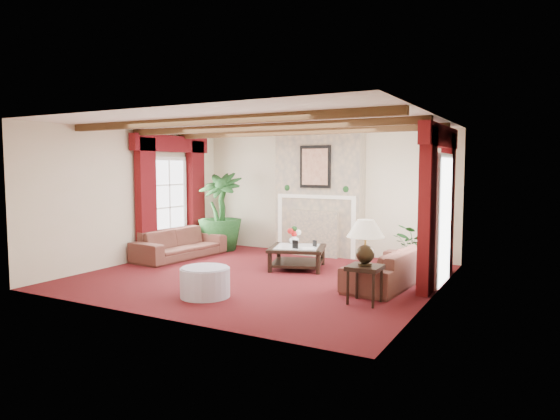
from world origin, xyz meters
The scene contains 23 objects.
floor centered at (0.00, 0.00, 0.00)m, with size 6.00×6.00×0.00m, color #3F0B0F.
ceiling centered at (0.00, 0.00, 2.70)m, with size 6.00×6.00×0.00m, color white.
back_wall centered at (0.00, 2.75, 1.35)m, with size 6.00×0.02×2.70m, color beige.
left_wall centered at (-3.00, 0.00, 1.35)m, with size 0.02×5.50×2.70m, color beige.
right_wall centered at (3.00, 0.00, 1.35)m, with size 0.02×5.50×2.70m, color beige.
ceiling_beams centered at (0.00, 0.00, 2.64)m, with size 6.00×3.00×0.12m, color #382412, non-canonical shape.
fireplace centered at (0.00, 2.55, 2.70)m, with size 2.00×0.52×2.70m, color tan, non-canonical shape.
french_door_left centered at (-2.97, 1.00, 2.13)m, with size 0.10×1.10×2.16m, color white, non-canonical shape.
french_door_right centered at (2.97, 1.00, 2.13)m, with size 0.10×1.10×2.16m, color white, non-canonical shape.
curtains_left centered at (-2.86, 1.00, 2.55)m, with size 0.20×2.40×2.55m, color #43080F, non-canonical shape.
curtains_right centered at (2.86, 1.00, 2.55)m, with size 0.20×2.40×2.55m, color #43080F, non-canonical shape.
sofa_left centered at (-2.43, 0.71, 0.42)m, with size 0.82×2.17×0.83m, color #3D1019.
sofa_right centered at (2.18, 0.45, 0.41)m, with size 0.78×2.12×0.81m, color #3D1019.
potted_palm centered at (-2.26, 1.96, 0.51)m, with size 1.21×1.91×1.01m, color black.
small_plant centered at (2.30, 1.81, 0.34)m, with size 1.18×1.17×0.68m, color black.
coffee_table centered at (0.27, 0.93, 0.21)m, with size 1.03×1.03×0.42m, color black, non-canonical shape.
side_table centered at (2.22, -0.80, 0.27)m, with size 0.47×0.47×0.55m, color black, non-canonical shape.
ottoman centered at (-0.01, -1.60, 0.22)m, with size 0.75×0.75×0.44m, color #AAA4BA.
table_lamp centered at (2.22, -0.80, 0.89)m, with size 0.53×0.53×0.68m, color black, non-canonical shape.
flower_vase centered at (0.05, 1.24, 0.52)m, with size 0.24×0.24×0.20m, color silver.
book centered at (0.49, 0.69, 0.58)m, with size 0.21×0.15×0.32m, color black.
photo_frame_a centered at (0.35, 0.68, 0.50)m, with size 0.12×0.02×0.17m, color black, non-canonical shape.
photo_frame_b centered at (0.58, 1.07, 0.49)m, with size 0.10×0.02×0.13m, color black, non-canonical shape.
Camera 1 is at (4.51, -7.53, 1.96)m, focal length 32.00 mm.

